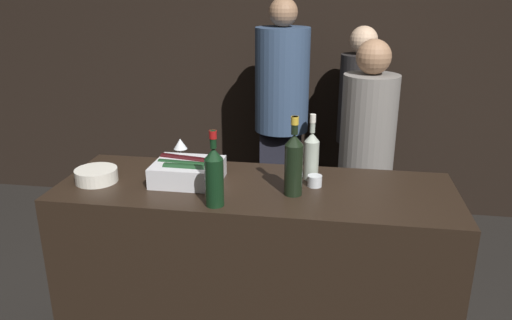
% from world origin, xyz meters
% --- Properties ---
extents(wall_back_chalkboard, '(6.40, 0.06, 2.80)m').
position_xyz_m(wall_back_chalkboard, '(0.00, 2.42, 1.40)').
color(wall_back_chalkboard, black).
rests_on(wall_back_chalkboard, ground_plane).
extents(bar_counter, '(1.88, 0.64, 1.02)m').
position_xyz_m(bar_counter, '(0.00, 0.32, 0.51)').
color(bar_counter, black).
rests_on(bar_counter, ground_plane).
extents(ice_bin_with_bottles, '(0.32, 0.27, 0.11)m').
position_xyz_m(ice_bin_with_bottles, '(-0.33, 0.33, 1.08)').
color(ice_bin_with_bottles, silver).
rests_on(ice_bin_with_bottles, bar_counter).
extents(bowl_white, '(0.20, 0.20, 0.06)m').
position_xyz_m(bowl_white, '(-0.77, 0.26, 1.05)').
color(bowl_white, silver).
rests_on(bowl_white, bar_counter).
extents(wine_glass, '(0.07, 0.07, 0.14)m').
position_xyz_m(wine_glass, '(-0.43, 0.55, 1.13)').
color(wine_glass, silver).
rests_on(wine_glass, bar_counter).
extents(candle_votive, '(0.07, 0.07, 0.05)m').
position_xyz_m(candle_votive, '(0.28, 0.36, 1.05)').
color(candle_votive, silver).
rests_on(candle_votive, bar_counter).
extents(white_wine_bottle, '(0.07, 0.07, 0.33)m').
position_xyz_m(white_wine_bottle, '(0.26, 0.46, 1.15)').
color(white_wine_bottle, '#9EA899').
rests_on(white_wine_bottle, bar_counter).
extents(red_wine_bottle_burgundy, '(0.08, 0.08, 0.34)m').
position_xyz_m(red_wine_bottle_burgundy, '(-0.14, 0.08, 1.16)').
color(red_wine_bottle_burgundy, black).
rests_on(red_wine_bottle_burgundy, bar_counter).
extents(champagne_bottle, '(0.08, 0.08, 0.37)m').
position_xyz_m(champagne_bottle, '(0.19, 0.25, 1.17)').
color(champagne_bottle, black).
rests_on(champagne_bottle, bar_counter).
extents(person_in_hoodie, '(0.34, 0.34, 1.62)m').
position_xyz_m(person_in_hoodie, '(0.57, 1.21, 0.90)').
color(person_in_hoodie, black).
rests_on(person_in_hoodie, ground_plane).
extents(person_blond_tee, '(0.41, 0.41, 1.84)m').
position_xyz_m(person_blond_tee, '(-0.04, 1.86, 1.02)').
color(person_blond_tee, black).
rests_on(person_blond_tee, ground_plane).
extents(person_grey_polo, '(0.32, 0.32, 1.63)m').
position_xyz_m(person_grey_polo, '(0.55, 2.03, 0.92)').
color(person_grey_polo, black).
rests_on(person_grey_polo, ground_plane).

